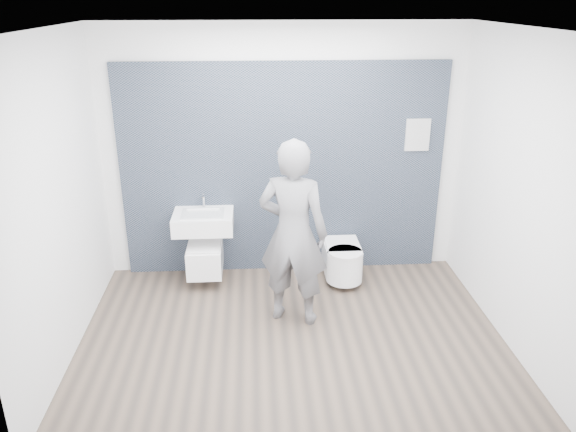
{
  "coord_description": "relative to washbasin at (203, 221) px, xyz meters",
  "views": [
    {
      "loc": [
        -0.33,
        -4.55,
        3.05
      ],
      "look_at": [
        0.0,
        0.6,
        1.0
      ],
      "focal_mm": 35.0,
      "sensor_mm": 36.0,
      "label": 1
    }
  ],
  "objects": [
    {
      "name": "tile_wall",
      "position": [
        0.89,
        0.28,
        -0.73
      ],
      "size": [
        3.6,
        0.06,
        2.4
      ],
      "primitive_type": "cube",
      "color": "black",
      "rests_on": "ground"
    },
    {
      "name": "washbasin",
      "position": [
        0.0,
        0.0,
        0.0
      ],
      "size": [
        0.65,
        0.49,
        0.49
      ],
      "color": "white",
      "rests_on": "ground"
    },
    {
      "name": "toilet_square",
      "position": [
        0.0,
        -0.02,
        -0.41
      ],
      "size": [
        0.38,
        0.55,
        0.72
      ],
      "color": "white",
      "rests_on": "ground"
    },
    {
      "name": "visitor",
      "position": [
        0.93,
        -0.86,
        0.2
      ],
      "size": [
        0.78,
        0.64,
        1.85
      ],
      "primitive_type": "imported",
      "rotation": [
        0.0,
        0.0,
        2.82
      ],
      "color": "slate",
      "rests_on": "ground"
    },
    {
      "name": "toilet_rounded",
      "position": [
        1.55,
        -0.1,
        -0.48
      ],
      "size": [
        0.4,
        0.68,
        0.36
      ],
      "color": "white",
      "rests_on": "ground"
    },
    {
      "name": "info_placard",
      "position": [
        2.38,
        0.23,
        -0.73
      ],
      "size": [
        0.27,
        0.03,
        0.36
      ],
      "primitive_type": "cube",
      "color": "white",
      "rests_on": "ground"
    },
    {
      "name": "room_shell",
      "position": [
        0.89,
        -1.19,
        1.01
      ],
      "size": [
        4.0,
        4.0,
        4.0
      ],
      "color": "silver",
      "rests_on": "ground"
    },
    {
      "name": "ground",
      "position": [
        0.89,
        -1.19,
        -0.73
      ],
      "size": [
        4.0,
        4.0,
        0.0
      ],
      "primitive_type": "plane",
      "color": "brown",
      "rests_on": "ground"
    }
  ]
}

